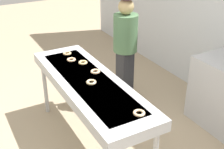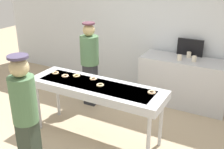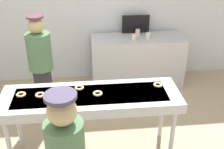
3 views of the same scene
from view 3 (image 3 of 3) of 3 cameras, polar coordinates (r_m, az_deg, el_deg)
fryer_conveyor at (r=3.43m, az=-4.30°, el=-5.12°), size 2.17×0.67×0.93m
plain_donut_0 at (r=3.51m, az=-6.66°, el=-2.67°), size 0.16×0.16×0.03m
plain_donut_1 at (r=3.52m, az=-18.01°, el=-3.89°), size 0.12×0.12×0.03m
plain_donut_2 at (r=3.52m, az=-11.73°, el=-3.09°), size 0.16×0.16×0.03m
plain_donut_3 at (r=3.38m, az=-2.93°, el=-3.86°), size 0.12×0.12×0.03m
plain_donut_4 at (r=3.46m, az=-14.42°, el=-4.02°), size 0.12×0.12×0.03m
plain_donut_5 at (r=3.60m, az=9.30°, el=-2.06°), size 0.13×0.13×0.03m
worker_baker at (r=4.24m, az=-14.28°, el=2.35°), size 0.35×0.35×1.65m
prep_counter at (r=5.28m, az=5.07°, el=2.67°), size 1.68×0.64×0.94m
paper_cup_0 at (r=5.21m, az=5.25°, el=8.56°), size 0.08×0.08×0.11m
paper_cup_1 at (r=4.95m, az=4.52°, el=7.54°), size 0.08×0.08×0.11m
paper_cup_2 at (r=5.05m, az=7.33°, el=7.82°), size 0.08×0.08×0.11m
menu_display at (r=5.29m, az=4.83°, el=10.18°), size 0.50×0.04×0.33m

